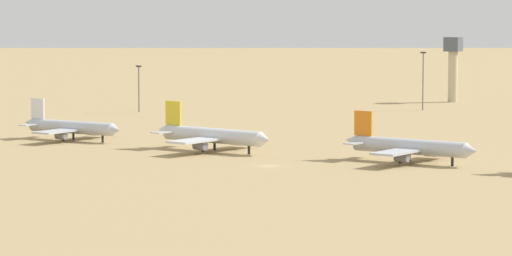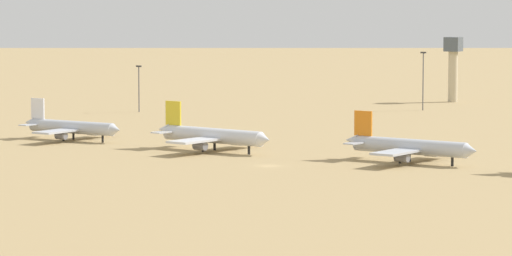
% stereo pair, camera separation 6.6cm
% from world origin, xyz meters
% --- Properties ---
extents(ground, '(4000.00, 4000.00, 0.00)m').
position_xyz_m(ground, '(0.00, 0.00, 0.00)').
color(ground, tan).
extents(parked_jet_white_1, '(30.53, 25.73, 10.08)m').
position_xyz_m(parked_jet_white_1, '(-67.82, 23.67, 3.30)').
color(parked_jet_white_1, silver).
rests_on(parked_jet_white_1, ground).
extents(parked_jet_yellow_2, '(33.37, 28.46, 11.05)m').
position_xyz_m(parked_jet_yellow_2, '(-24.75, 18.90, 3.62)').
color(parked_jet_yellow_2, silver).
rests_on(parked_jet_yellow_2, ground).
extents(parked_jet_orange_3, '(32.15, 27.28, 10.62)m').
position_xyz_m(parked_jet_orange_3, '(23.70, 19.14, 3.48)').
color(parked_jet_orange_3, silver).
rests_on(parked_jet_orange_3, ground).
extents(control_tower, '(5.20, 5.20, 22.05)m').
position_xyz_m(control_tower, '(-30.40, 191.51, 13.31)').
color(control_tower, '#C6B793').
rests_on(control_tower, ground).
extents(light_pole_west, '(1.80, 0.50, 18.41)m').
position_xyz_m(light_pole_west, '(-26.08, 153.17, 10.45)').
color(light_pole_west, '#59595E').
rests_on(light_pole_west, ground).
extents(light_pole_mid, '(1.80, 0.50, 14.43)m').
position_xyz_m(light_pole_mid, '(-101.17, 105.41, 8.40)').
color(light_pole_mid, '#59595E').
rests_on(light_pole_mid, ground).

